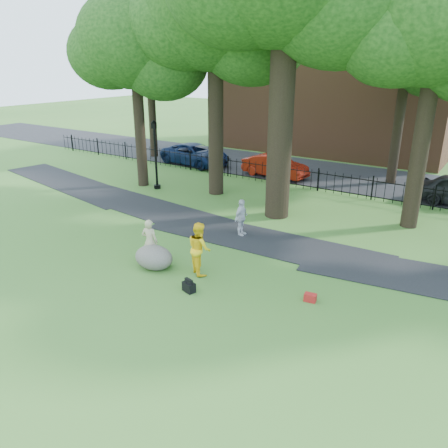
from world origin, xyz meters
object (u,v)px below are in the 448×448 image
Objects in this scene: lamppost at (156,156)px; red_sedan at (275,166)px; woman at (150,241)px; man at (199,248)px; boulder at (154,256)px.

lamppost is 7.61m from red_sedan.
man is at bearing 174.78° from woman.
lamppost is at bearing 148.56° from red_sedan.
boulder is 0.35× the size of red_sedan.
man reaches higher than red_sedan.
lamppost is (-6.71, 7.69, 1.47)m from boulder.
lamppost is 0.92× the size of red_sedan.
woman is 9.88m from lamppost.
man is at bearing -55.04° from lamppost.
red_sedan is (-2.00, 13.60, -0.13)m from woman.
woman is 0.57m from boulder.
man is (1.96, 0.33, 0.09)m from woman.
boulder is 0.38× the size of lamppost.
man reaches higher than woman.
man is at bearing 18.56° from boulder.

